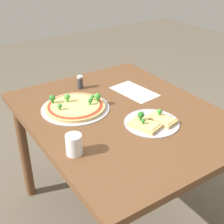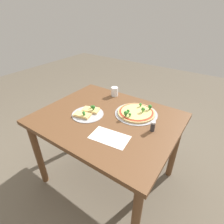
{
  "view_description": "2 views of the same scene",
  "coord_description": "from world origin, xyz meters",
  "px_view_note": "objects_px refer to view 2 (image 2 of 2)",
  "views": [
    {
      "loc": [
        -1.14,
        0.82,
        1.55
      ],
      "look_at": [
        0.01,
        0.06,
        0.78
      ],
      "focal_mm": 50.0,
      "sensor_mm": 36.0,
      "label": 1
    },
    {
      "loc": [
        0.72,
        -0.98,
        1.55
      ],
      "look_at": [
        0.01,
        0.06,
        0.78
      ],
      "focal_mm": 28.0,
      "sensor_mm": 36.0,
      "label": 2
    }
  ],
  "objects_px": {
    "dining_table": "(107,127)",
    "pizza_tray_whole": "(136,112)",
    "drinking_cup": "(115,92)",
    "condiment_shaker": "(153,126)",
    "pizza_tray_slice": "(87,113)"
  },
  "relations": [
    {
      "from": "dining_table",
      "to": "pizza_tray_whole",
      "type": "relative_size",
      "value": 3.15
    },
    {
      "from": "drinking_cup",
      "to": "condiment_shaker",
      "type": "relative_size",
      "value": 1.14
    },
    {
      "from": "dining_table",
      "to": "condiment_shaker",
      "type": "relative_size",
      "value": 14.41
    },
    {
      "from": "drinking_cup",
      "to": "condiment_shaker",
      "type": "distance_m",
      "value": 0.64
    },
    {
      "from": "pizza_tray_whole",
      "to": "drinking_cup",
      "type": "distance_m",
      "value": 0.4
    },
    {
      "from": "dining_table",
      "to": "drinking_cup",
      "type": "relative_size",
      "value": 12.61
    },
    {
      "from": "pizza_tray_slice",
      "to": "condiment_shaker",
      "type": "distance_m",
      "value": 0.56
    },
    {
      "from": "pizza_tray_whole",
      "to": "condiment_shaker",
      "type": "height_order",
      "value": "condiment_shaker"
    },
    {
      "from": "drinking_cup",
      "to": "condiment_shaker",
      "type": "xyz_separation_m",
      "value": [
        0.56,
        -0.33,
        -0.01
      ]
    },
    {
      "from": "pizza_tray_whole",
      "to": "condiment_shaker",
      "type": "bearing_deg",
      "value": -34.26
    },
    {
      "from": "dining_table",
      "to": "pizza_tray_whole",
      "type": "height_order",
      "value": "pizza_tray_whole"
    },
    {
      "from": "pizza_tray_whole",
      "to": "drinking_cup",
      "type": "xyz_separation_m",
      "value": [
        -0.35,
        0.19,
        0.03
      ]
    },
    {
      "from": "dining_table",
      "to": "pizza_tray_slice",
      "type": "relative_size",
      "value": 4.23
    },
    {
      "from": "condiment_shaker",
      "to": "pizza_tray_whole",
      "type": "bearing_deg",
      "value": 145.74
    },
    {
      "from": "pizza_tray_slice",
      "to": "pizza_tray_whole",
      "type": "bearing_deg",
      "value": 34.56
    }
  ]
}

